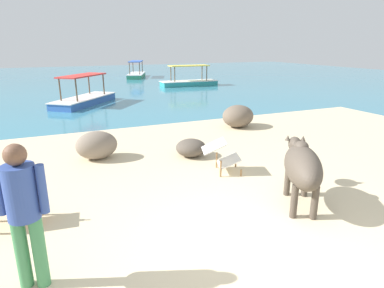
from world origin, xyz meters
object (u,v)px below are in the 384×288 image
deck_chair_far (221,154)px  person_standing (23,207)px  bottle (21,190)px  boat_blue (84,98)px  cow (302,166)px  boat_teal (189,81)px  low_bench_table (12,204)px  boat_green (136,74)px

deck_chair_far → person_standing: 4.11m
person_standing → bottle: bearing=-155.9°
deck_chair_far → boat_blue: boat_blue is taller
cow → bottle: cow is taller
boat_teal → boat_blue: 8.28m
low_bench_table → boat_teal: 17.32m
low_bench_table → person_standing: 1.67m
low_bench_table → bottle: bearing=14.4°
low_bench_table → bottle: (0.14, 0.02, 0.18)m
bottle → boat_green: boat_green is taller
low_bench_table → bottle: 0.23m
boat_green → boat_blue: (-5.27, -11.36, 0.00)m
person_standing → boat_teal: (8.76, 16.28, -0.70)m
boat_teal → boat_blue: size_ratio=1.04×
cow → boat_teal: 16.65m
bottle → deck_chair_far: (3.62, 0.60, -0.13)m
person_standing → cow: bearing=113.4°
low_bench_table → cow: bearing=-9.1°
deck_chair_far → boat_blue: (-1.66, 9.64, -0.13)m
low_bench_table → boat_blue: 10.48m
boat_teal → boat_green: size_ratio=0.97×
bottle → boat_teal: bearing=58.8°
person_standing → boat_green: person_standing is taller
cow → bottle: (-4.10, 1.19, -0.17)m
boat_teal → person_standing: bearing=-116.1°
cow → boat_green: size_ratio=0.45×
boat_teal → boat_blue: bearing=-144.9°
cow → boat_blue: (-2.14, 11.43, -0.43)m
low_bench_table → bottle: bottle is taller
boat_blue → low_bench_table: bearing=27.2°
deck_chair_far → boat_green: boat_green is taller
boat_teal → boat_green: same height
cow → bottle: bearing=106.0°
boat_blue → person_standing: bearing=30.1°
boat_blue → bottle: bearing=28.0°
deck_chair_far → boat_green: 21.31m
deck_chair_far → cow: bearing=-56.1°
person_standing → boat_blue: size_ratio=0.45×
low_bench_table → boat_blue: bearing=84.6°
cow → deck_chair_far: 1.87m
low_bench_table → deck_chair_far: size_ratio=0.90×
bottle → boat_teal: 17.23m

